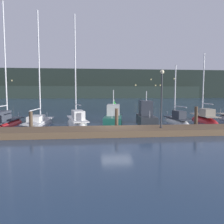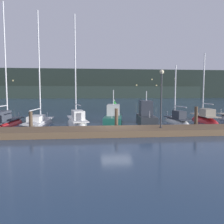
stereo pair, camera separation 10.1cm
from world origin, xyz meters
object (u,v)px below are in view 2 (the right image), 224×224
Objects in this scene: sailboat_berth_7 at (176,122)px; dock_lamppost at (161,90)px; sailboat_berth_3 at (39,124)px; channel_buoy at (114,107)px; sailboat_berth_2 at (5,124)px; motorboat_berth_5 at (113,121)px; sailboat_berth_4 at (77,124)px; motorboat_berth_6 at (146,119)px; sailboat_berth_8 at (204,120)px.

dock_lamppost is at bearing -122.16° from sailboat_berth_7.
sailboat_berth_3 is 11.90m from dock_lamppost.
dock_lamppost is at bearing -86.33° from channel_buoy.
sailboat_berth_2 is 10.18m from motorboat_berth_5.
sailboat_berth_4 is 8.90m from dock_lamppost.
sailboat_berth_3 is at bearing -178.79° from sailboat_berth_7.
sailboat_berth_7 is 15.77m from channel_buoy.
sailboat_berth_3 reaches higher than motorboat_berth_6.
channel_buoy is 0.46× the size of dock_lamppost.
sailboat_berth_8 is (3.49, 0.93, 0.03)m from sailboat_berth_7.
sailboat_berth_2 is at bearing -178.30° from motorboat_berth_6.
motorboat_berth_5 is at bearing 2.09° from sailboat_berth_3.
sailboat_berth_3 reaches higher than motorboat_berth_5.
sailboat_berth_2 is at bearing -177.96° from sailboat_berth_7.
dock_lamppost is (13.21, -4.91, 3.13)m from sailboat_berth_2.
sailboat_berth_2 is at bearing -175.67° from sailboat_berth_8.
sailboat_berth_3 is at bearing -179.50° from motorboat_berth_6.
motorboat_berth_5 is (10.16, 0.57, 0.12)m from sailboat_berth_2.
sailboat_berth_4 is 2.18× the size of motorboat_berth_6.
dock_lamppost is (1.32, -20.53, 2.59)m from channel_buoy.
motorboat_berth_6 is 0.66× the size of sailboat_berth_8.
motorboat_berth_6 is at bearing -2.95° from motorboat_berth_5.
sailboat_berth_2 is at bearing -174.20° from sailboat_berth_3.
channel_buoy is at bearing 71.14° from sailboat_berth_4.
dock_lamppost is at bearing -37.41° from sailboat_berth_4.
sailboat_berth_7 is at bearing -165.06° from sailboat_berth_8.
sailboat_berth_3 is 2.05× the size of motorboat_berth_5.
dock_lamppost is (3.05, -5.48, 3.01)m from motorboat_berth_5.
sailboat_berth_4 reaches higher than channel_buoy.
sailboat_berth_4 is (3.59, -0.17, 0.04)m from sailboat_berth_3.
motorboat_berth_6 is 1.20× the size of dock_lamppost.
sailboat_berth_4 is 2.62× the size of dock_lamppost.
sailboat_berth_2 is 1.51× the size of sailboat_berth_8.
dock_lamppost is (6.60, -5.05, 3.18)m from sailboat_berth_4.
motorboat_berth_5 is at bearing 3.19° from sailboat_berth_2.
sailboat_berth_3 reaches higher than sailboat_berth_4.
sailboat_berth_7 reaches higher than motorboat_berth_5.
sailboat_berth_3 reaches higher than channel_buoy.
sailboat_berth_7 reaches higher than channel_buoy.
sailboat_berth_3 reaches higher than sailboat_berth_8.
sailboat_berth_8 reaches higher than dock_lamppost.
sailboat_berth_7 is 0.83× the size of sailboat_berth_8.
motorboat_berth_5 reaches higher than channel_buoy.
sailboat_berth_7 is at bearing 2.04° from sailboat_berth_2.
sailboat_berth_7 is 7.25m from dock_lamppost.
motorboat_berth_5 is at bearing -179.75° from sailboat_berth_7.
sailboat_berth_2 reaches higher than dock_lamppost.
sailboat_berth_2 reaches higher than sailboat_berth_8.
sailboat_berth_3 is at bearing 177.31° from sailboat_berth_4.
sailboat_berth_4 is 2.01× the size of motorboat_berth_5.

